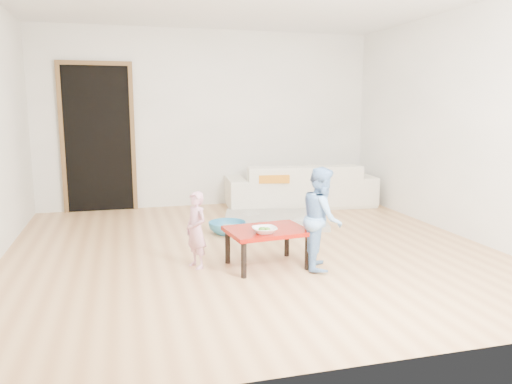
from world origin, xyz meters
name	(u,v)px	position (x,y,z in m)	size (l,w,h in m)	color
floor	(251,249)	(0.00, 0.00, 0.00)	(5.00, 5.00, 0.01)	tan
back_wall	(209,119)	(0.00, 2.50, 1.30)	(5.00, 0.02, 2.60)	white
right_wall	(462,124)	(2.50, 0.00, 1.30)	(0.02, 5.00, 2.60)	white
doorway	(98,140)	(-1.60, 2.48, 1.02)	(1.02, 0.08, 2.11)	brown
sofa	(300,185)	(1.29, 2.05, 0.32)	(2.21, 0.86, 0.64)	beige
cushion	(273,177)	(0.80, 1.83, 0.48)	(0.43, 0.39, 0.12)	orange
red_table	(267,248)	(0.00, -0.59, 0.18)	(0.73, 0.55, 0.37)	maroon
bowl	(265,230)	(-0.06, -0.74, 0.39)	(0.22, 0.22, 0.05)	white
broccoli	(265,230)	(-0.06, -0.74, 0.39)	(0.12, 0.12, 0.06)	#2D5919
child_pink	(196,230)	(-0.64, -0.45, 0.36)	(0.26, 0.17, 0.72)	#D6628B
child_blue	(322,218)	(0.48, -0.76, 0.48)	(0.46, 0.36, 0.95)	#5A85D1
basin	(227,228)	(-0.11, 0.70, 0.07)	(0.45, 0.45, 0.14)	teal
blanket	(275,219)	(0.61, 1.12, 0.03)	(1.30, 1.09, 0.07)	beige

